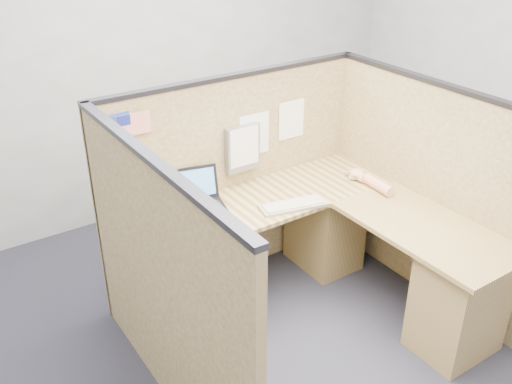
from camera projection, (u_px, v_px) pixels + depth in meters
floor at (318, 340)px, 3.71m from camera, size 5.00×5.00×0.00m
wall_back at (153, 54)px, 4.71m from camera, size 5.00×0.00×5.00m
cubicle_partitions at (282, 211)px, 3.67m from camera, size 2.06×1.83×1.53m
l_desk at (315, 260)px, 3.83m from camera, size 1.95×1.75×0.73m
laptop at (195, 199)px, 3.77m from camera, size 0.38×0.38×0.24m
keyboard at (293, 205)px, 3.78m from camera, size 0.47×0.25×0.03m
mouse at (356, 176)px, 4.14m from camera, size 0.13×0.09×0.05m
hand_forearm at (371, 181)px, 4.03m from camera, size 0.11×0.40×0.08m
blue_poster at (118, 133)px, 3.41m from camera, size 0.18×0.02×0.25m
american_flag at (130, 127)px, 3.42m from camera, size 0.22×0.01×0.37m
file_holder at (243, 148)px, 3.95m from camera, size 0.26×0.05×0.33m
paper_left at (254, 135)px, 4.00m from camera, size 0.24×0.01×0.31m
paper_right at (291, 120)px, 4.14m from camera, size 0.22×0.01×0.28m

